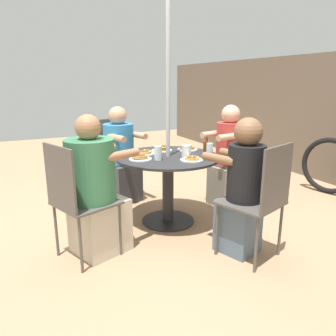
# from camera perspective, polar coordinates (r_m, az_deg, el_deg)

# --- Properties ---
(ground_plane) EXTENTS (12.00, 12.00, 0.00)m
(ground_plane) POSITION_cam_1_polar(r_m,az_deg,el_deg) (3.53, -0.00, -9.21)
(ground_plane) COLOR tan
(patio_table) EXTENTS (1.05, 1.05, 0.71)m
(patio_table) POSITION_cam_1_polar(r_m,az_deg,el_deg) (3.35, -0.00, -0.78)
(patio_table) COLOR #28282B
(patio_table) RESTS_ON ground
(umbrella_pole) EXTENTS (0.04, 0.04, 2.44)m
(umbrella_pole) POSITION_cam_1_polar(r_m,az_deg,el_deg) (3.23, -0.00, 10.98)
(umbrella_pole) COLOR #ADADB2
(umbrella_pole) RESTS_ON ground
(patio_chair_north) EXTENTS (0.57, 0.57, 0.98)m
(patio_chair_north) POSITION_cam_1_polar(r_m,az_deg,el_deg) (2.71, -15.86, -4.69)
(patio_chair_north) COLOR #514C47
(patio_chair_north) RESTS_ON ground
(diner_north) EXTENTS (0.54, 0.62, 1.19)m
(diner_north) POSITION_cam_1_polar(r_m,az_deg,el_deg) (2.81, -12.57, -4.31)
(diner_north) COLOR beige
(diner_north) RESTS_ON ground
(patio_chair_east) EXTENTS (0.56, 0.56, 0.98)m
(patio_chair_east) POSITION_cam_1_polar(r_m,az_deg,el_deg) (2.72, 15.96, -4.64)
(patio_chair_east) COLOR #514C47
(patio_chair_east) RESTS_ON ground
(diner_east) EXTENTS (0.53, 0.43, 1.17)m
(diner_east) POSITION_cam_1_polar(r_m,az_deg,el_deg) (2.80, 12.77, -3.93)
(diner_east) COLOR slate
(diner_east) RESTS_ON ground
(patio_chair_south) EXTENTS (0.53, 0.53, 0.98)m
(patio_chair_south) POSITION_cam_1_polar(r_m,az_deg,el_deg) (4.06, 11.99, 2.05)
(patio_chair_south) COLOR #514C47
(patio_chair_south) RESTS_ON ground
(diner_south) EXTENTS (0.39, 0.51, 1.18)m
(diner_south) POSITION_cam_1_polar(r_m,az_deg,el_deg) (3.93, 10.27, 1.59)
(diner_south) COLOR gray
(diner_south) RESTS_ON ground
(patio_chair_west) EXTENTS (0.55, 0.55, 0.98)m
(patio_chair_west) POSITION_cam_1_polar(r_m,az_deg,el_deg) (4.18, -9.66, 2.53)
(patio_chair_west) COLOR #514C47
(patio_chair_west) RESTS_ON ground
(diner_west) EXTENTS (0.57, 0.47, 1.16)m
(diner_west) POSITION_cam_1_polar(r_m,az_deg,el_deg) (4.04, -8.26, 1.61)
(diner_west) COLOR #3D3D42
(diner_west) RESTS_ON ground
(pancake_plate_a) EXTENTS (0.22, 0.22, 0.04)m
(pancake_plate_a) POSITION_cam_1_polar(r_m,az_deg,el_deg) (3.12, 4.16, 1.55)
(pancake_plate_a) COLOR white
(pancake_plate_a) RESTS_ON patio_table
(pancake_plate_b) EXTENTS (0.22, 0.22, 0.05)m
(pancake_plate_b) POSITION_cam_1_polar(r_m,az_deg,el_deg) (3.39, -4.17, 2.67)
(pancake_plate_b) COLOR white
(pancake_plate_b) RESTS_ON patio_table
(pancake_plate_c) EXTENTS (0.22, 0.22, 0.07)m
(pancake_plate_c) POSITION_cam_1_polar(r_m,az_deg,el_deg) (3.54, -1.09, 3.40)
(pancake_plate_c) COLOR white
(pancake_plate_c) RESTS_ON patio_table
(pancake_plate_d) EXTENTS (0.22, 0.22, 0.06)m
(pancake_plate_d) POSITION_cam_1_polar(r_m,az_deg,el_deg) (3.59, 3.41, 3.45)
(pancake_plate_d) COLOR white
(pancake_plate_d) RESTS_ON patio_table
(pancake_plate_e) EXTENTS (0.22, 0.22, 0.06)m
(pancake_plate_e) POSITION_cam_1_polar(r_m,az_deg,el_deg) (3.15, -4.86, 1.78)
(pancake_plate_e) COLOR white
(pancake_plate_e) RESTS_ON patio_table
(syrup_bottle) EXTENTS (0.09, 0.07, 0.16)m
(syrup_bottle) POSITION_cam_1_polar(r_m,az_deg,el_deg) (3.52, 6.72, 3.86)
(syrup_bottle) COLOR #602D0F
(syrup_bottle) RESTS_ON patio_table
(coffee_cup) EXTENTS (0.09, 0.09, 0.12)m
(coffee_cup) POSITION_cam_1_polar(r_m,az_deg,el_deg) (3.27, 3.20, 2.99)
(coffee_cup) COLOR white
(coffee_cup) RESTS_ON patio_table
(drinking_glass_a) EXTENTS (0.07, 0.07, 0.14)m
(drinking_glass_a) POSITION_cam_1_polar(r_m,az_deg,el_deg) (3.12, -1.74, 2.64)
(drinking_glass_a) COLOR silver
(drinking_glass_a) RESTS_ON patio_table
(drinking_glass_b) EXTENTS (0.07, 0.07, 0.11)m
(drinking_glass_b) POSITION_cam_1_polar(r_m,az_deg,el_deg) (3.44, 7.25, 3.43)
(drinking_glass_b) COLOR silver
(drinking_glass_b) RESTS_ON patio_table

